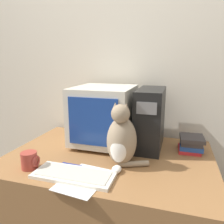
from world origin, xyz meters
TOP-DOWN VIEW (x-y plane):
  - wall_back at (0.00, 0.97)m, footprint 7.00×0.05m
  - desk at (0.00, 0.45)m, footprint 1.31×0.90m
  - crt_monitor at (-0.10, 0.64)m, footprint 0.41×0.45m
  - computer_tower at (0.23, 0.67)m, footprint 0.18×0.41m
  - keyboard at (-0.10, 0.14)m, footprint 0.43×0.18m
  - cat at (0.11, 0.35)m, footprint 0.25×0.25m
  - book_stack at (0.51, 0.67)m, footprint 0.17×0.19m
  - pen at (-0.16, 0.25)m, footprint 0.13×0.02m
  - paper_sheet at (-0.03, 0.12)m, footprint 0.24×0.32m
  - mug at (-0.38, 0.15)m, footprint 0.10×0.09m

SIDE VIEW (x-z plane):
  - desk at x=0.00m, z-range 0.00..0.73m
  - paper_sheet at x=-0.03m, z-range 0.73..0.73m
  - pen at x=-0.16m, z-range 0.73..0.74m
  - keyboard at x=-0.10m, z-range 0.73..0.75m
  - mug at x=-0.38m, z-range 0.73..0.83m
  - book_stack at x=0.51m, z-range 0.73..0.84m
  - cat at x=0.11m, z-range 0.70..1.08m
  - computer_tower at x=0.23m, z-range 0.73..1.15m
  - crt_monitor at x=-0.10m, z-range 0.74..1.16m
  - wall_back at x=0.00m, z-range 0.00..2.50m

